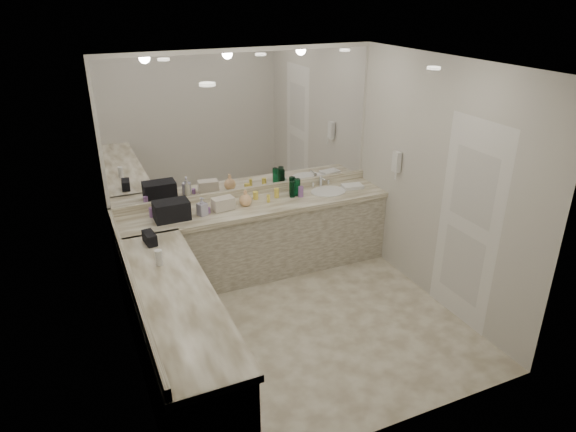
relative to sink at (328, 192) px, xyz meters
name	(u,v)px	position (x,y,z in m)	size (l,w,h in m)	color
floor	(299,325)	(-0.95, -1.20, -0.90)	(3.20, 3.20, 0.00)	beige
ceiling	(302,65)	(-0.95, -1.20, 1.71)	(3.20, 3.20, 0.00)	white
wall_back	(246,163)	(-0.95, 0.30, 0.41)	(3.20, 0.02, 2.60)	beige
wall_left	(123,241)	(-2.55, -1.20, 0.41)	(0.02, 3.00, 2.60)	beige
wall_right	(439,185)	(0.65, -1.20, 0.41)	(0.02, 3.00, 2.60)	beige
vanity_back_base	(257,241)	(-0.95, 0.00, -0.48)	(3.20, 0.60, 0.84)	beige
vanity_back_top	(256,206)	(-0.95, -0.01, -0.03)	(3.20, 0.64, 0.06)	beige
vanity_left_base	(177,341)	(-2.25, -1.50, -0.48)	(0.60, 2.40, 0.84)	beige
vanity_left_top	(174,296)	(-2.24, -1.50, -0.03)	(0.64, 2.42, 0.06)	beige
backsplash_back	(247,192)	(-0.95, 0.28, 0.05)	(3.20, 0.04, 0.10)	beige
backsplash_left	(131,278)	(-2.53, -1.20, 0.05)	(0.04, 3.00, 0.10)	beige
mirror_back	(245,124)	(-0.95, 0.29, 0.88)	(3.12, 0.01, 1.55)	white
mirror_left	(116,186)	(-2.54, -1.20, 0.88)	(0.01, 2.92, 1.55)	white
sink	(328,192)	(0.00, 0.00, 0.00)	(0.44, 0.44, 0.03)	white
faucet	(321,181)	(0.00, 0.21, 0.07)	(0.24, 0.16, 0.14)	silver
wall_phone	(397,162)	(0.61, -0.50, 0.46)	(0.06, 0.10, 0.24)	white
door	(468,225)	(0.64, -1.70, 0.16)	(0.02, 0.82, 2.10)	white
black_toiletry_bag	(172,210)	(-1.93, -0.04, 0.11)	(0.37, 0.23, 0.21)	black
black_bag_spill	(150,238)	(-2.25, -0.52, 0.06)	(0.09, 0.21, 0.11)	black
cream_cosmetic_case	(223,204)	(-1.34, -0.01, 0.07)	(0.24, 0.15, 0.14)	beige
hand_towel	(352,186)	(0.33, -0.01, 0.03)	(0.25, 0.17, 0.04)	white
lotion_left	(159,257)	(-2.25, -0.99, 0.08)	(0.07, 0.07, 0.15)	white
soap_bottle_a	(201,206)	(-1.60, -0.02, 0.10)	(0.07, 0.07, 0.18)	white
soap_bottle_b	(202,206)	(-1.60, -0.06, 0.11)	(0.09, 0.10, 0.21)	#B9B5CD
soap_bottle_c	(245,198)	(-1.07, 0.00, 0.10)	(0.15, 0.15, 0.19)	#FFC588
green_bottle_0	(293,186)	(-0.42, 0.13, 0.11)	(0.07, 0.07, 0.20)	#0B5730
green_bottle_1	(297,187)	(-0.40, 0.04, 0.11)	(0.07, 0.07, 0.21)	#0B5730
green_bottle_2	(292,189)	(-0.48, 0.02, 0.10)	(0.07, 0.07, 0.20)	#0B5730
green_bottle_3	(292,185)	(-0.44, 0.11, 0.11)	(0.07, 0.07, 0.22)	#0B5730
amenity_bottle_0	(277,193)	(-0.65, 0.09, 0.06)	(0.06, 0.06, 0.11)	#F2D84C
amenity_bottle_1	(208,210)	(-1.52, -0.03, 0.04)	(0.04, 0.04, 0.06)	#9966B2
amenity_bottle_2	(256,195)	(-0.90, 0.14, 0.05)	(0.06, 0.06, 0.09)	#F2D84C
amenity_bottle_3	(301,192)	(-0.38, -0.01, 0.07)	(0.06, 0.06, 0.13)	#9966B2
amenity_bottle_4	(152,212)	(-2.12, 0.11, 0.06)	(0.05, 0.05, 0.11)	#9966B2
amenity_bottle_5	(222,205)	(-1.37, -0.02, 0.07)	(0.05, 0.05, 0.13)	#3F3F4C
amenity_bottle_6	(268,198)	(-0.80, -0.01, 0.05)	(0.04, 0.04, 0.09)	#F2D84C
amenity_bottle_7	(296,189)	(-0.38, 0.12, 0.05)	(0.04, 0.04, 0.09)	silver
amenity_bottle_8	(223,204)	(-1.34, 0.01, 0.07)	(0.07, 0.07, 0.12)	#F2D84C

